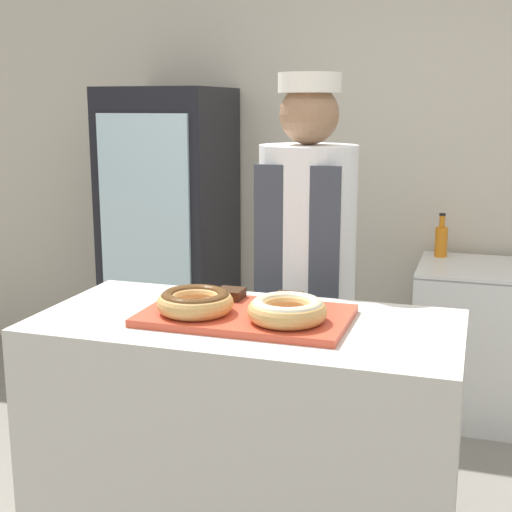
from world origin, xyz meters
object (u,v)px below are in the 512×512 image
(donut_chocolate_glaze, at_px, (195,301))
(bottle_orange, at_px, (441,240))
(brownie_back_left, at_px, (230,294))
(serving_tray, at_px, (246,316))
(donut_light_glaze, at_px, (287,309))
(beverage_fridge, at_px, (171,238))
(brownie_back_right, at_px, (288,299))
(baker_person, at_px, (306,285))

(donut_chocolate_glaze, height_order, bottle_orange, donut_chocolate_glaze)
(brownie_back_left, distance_m, bottle_orange, 1.89)
(donut_chocolate_glaze, height_order, brownie_back_left, donut_chocolate_glaze)
(serving_tray, height_order, donut_light_glaze, donut_light_glaze)
(beverage_fridge, relative_size, bottle_orange, 7.21)
(serving_tray, xyz_separation_m, brownie_back_right, (0.10, 0.13, 0.03))
(donut_chocolate_glaze, bearing_deg, brownie_back_right, 37.47)
(serving_tray, bearing_deg, baker_person, 87.58)
(serving_tray, height_order, beverage_fridge, beverage_fridge)
(donut_chocolate_glaze, distance_m, bottle_orange, 2.08)
(donut_light_glaze, height_order, brownie_back_left, donut_light_glaze)
(serving_tray, relative_size, donut_chocolate_glaze, 2.67)
(brownie_back_left, bearing_deg, brownie_back_right, 0.00)
(brownie_back_left, height_order, beverage_fridge, beverage_fridge)
(donut_light_glaze, distance_m, bottle_orange, 2.01)
(donut_chocolate_glaze, xyz_separation_m, baker_person, (0.17, 0.73, -0.12))
(beverage_fridge, bearing_deg, donut_light_glaze, -56.47)
(donut_chocolate_glaze, bearing_deg, donut_light_glaze, 0.00)
(serving_tray, height_order, brownie_back_left, brownie_back_left)
(beverage_fridge, bearing_deg, baker_person, -44.91)
(baker_person, relative_size, bottle_orange, 7.31)
(brownie_back_left, bearing_deg, bottle_orange, 72.21)
(baker_person, bearing_deg, brownie_back_right, -82.57)
(brownie_back_left, xyz_separation_m, baker_person, (0.13, 0.54, -0.09))
(serving_tray, distance_m, beverage_fridge, 2.03)
(brownie_back_right, bearing_deg, beverage_fridge, 125.40)
(brownie_back_left, relative_size, baker_person, 0.05)
(donut_light_glaze, xyz_separation_m, baker_person, (-0.12, 0.73, -0.12))
(serving_tray, distance_m, bottle_orange, 1.98)
(donut_chocolate_glaze, bearing_deg, serving_tray, 21.07)
(donut_light_glaze, xyz_separation_m, brownie_back_right, (-0.05, 0.19, -0.02))
(donut_chocolate_glaze, relative_size, baker_person, 0.14)
(serving_tray, bearing_deg, brownie_back_left, 126.94)
(brownie_back_left, bearing_deg, baker_person, 76.75)
(bottle_orange, bearing_deg, baker_person, -109.68)
(serving_tray, xyz_separation_m, donut_light_glaze, (0.15, -0.06, 0.05))
(donut_light_glaze, relative_size, beverage_fridge, 0.14)
(donut_light_glaze, xyz_separation_m, brownie_back_left, (-0.24, 0.19, -0.02))
(brownie_back_left, bearing_deg, donut_chocolate_glaze, -104.10)
(donut_light_glaze, bearing_deg, brownie_back_left, 142.53)
(donut_light_glaze, relative_size, brownie_back_left, 2.80)
(bottle_orange, bearing_deg, beverage_fridge, -173.09)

